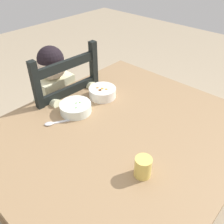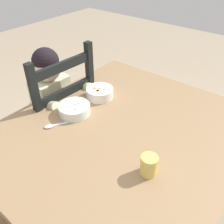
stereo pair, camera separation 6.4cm
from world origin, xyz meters
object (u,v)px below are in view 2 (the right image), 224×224
(dining_table, at_px, (121,144))
(dining_chair, at_px, (58,121))
(bowl_of_peas, at_px, (74,109))
(bowl_of_carrots, at_px, (100,93))
(drinking_cup, at_px, (149,165))
(child_figure, at_px, (55,100))
(spoon, at_px, (53,126))

(dining_table, xyz_separation_m, dining_chair, (0.05, 0.56, -0.16))
(bowl_of_peas, height_order, bowl_of_carrots, bowl_of_carrots)
(bowl_of_carrots, distance_m, drinking_cup, 0.58)
(drinking_cup, bearing_deg, child_figure, 76.14)
(drinking_cup, bearing_deg, dining_chair, 76.42)
(dining_chair, height_order, child_figure, dining_chair)
(dining_table, relative_size, drinking_cup, 13.97)
(dining_chair, xyz_separation_m, child_figure, (0.00, -0.01, 0.17))
(spoon, relative_size, drinking_cup, 1.53)
(bowl_of_peas, distance_m, bowl_of_carrots, 0.20)
(child_figure, bearing_deg, spoon, -129.91)
(dining_chair, height_order, bowl_of_peas, dining_chair)
(dining_chair, distance_m, bowl_of_carrots, 0.43)
(dining_table, xyz_separation_m, bowl_of_carrots, (0.15, 0.27, 0.13))
(bowl_of_peas, bearing_deg, bowl_of_carrots, 0.01)
(bowl_of_peas, distance_m, spoon, 0.14)
(bowl_of_peas, height_order, drinking_cup, drinking_cup)
(dining_chair, distance_m, child_figure, 0.17)
(dining_table, distance_m, bowl_of_peas, 0.30)
(bowl_of_carrots, relative_size, spoon, 1.17)
(bowl_of_peas, height_order, spoon, bowl_of_peas)
(bowl_of_carrots, bearing_deg, drinking_cup, -120.43)
(dining_chair, relative_size, bowl_of_peas, 6.15)
(spoon, xyz_separation_m, drinking_cup, (0.04, -0.51, 0.04))
(bowl_of_carrots, relative_size, drinking_cup, 1.79)
(dining_table, bearing_deg, child_figure, 84.93)
(dining_table, relative_size, spoon, 9.14)
(bowl_of_carrots, bearing_deg, dining_table, -119.07)
(bowl_of_peas, relative_size, drinking_cup, 1.91)
(dining_table, height_order, bowl_of_peas, bowl_of_peas)
(dining_table, height_order, child_figure, child_figure)
(child_figure, relative_size, bowl_of_peas, 6.01)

